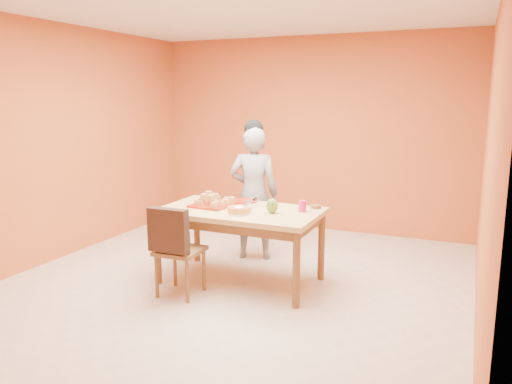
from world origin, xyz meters
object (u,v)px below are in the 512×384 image
at_px(person, 254,193).
at_px(red_dinner_plate, 245,201).
at_px(sponge_cake, 239,210).
at_px(egg_ornament, 272,206).
at_px(magenta_glass, 302,206).
at_px(dining_table, 240,218).
at_px(dining_chair, 179,249).
at_px(checker_tin, 316,207).
at_px(pastry_platter, 212,205).

distance_m(person, red_dinner_plate, 0.42).
height_order(sponge_cake, egg_ornament, egg_ornament).
bearing_deg(magenta_glass, dining_table, -165.51).
relative_size(person, sponge_cake, 6.75).
height_order(person, sponge_cake, person).
height_order(dining_chair, checker_tin, dining_chair).
xyz_separation_m(red_dinner_plate, egg_ornament, (0.47, -0.38, 0.06)).
xyz_separation_m(red_dinner_plate, magenta_glass, (0.72, -0.19, 0.05)).
distance_m(pastry_platter, red_dinner_plate, 0.39).
bearing_deg(dining_chair, dining_table, 54.01).
distance_m(red_dinner_plate, checker_tin, 0.79).
xyz_separation_m(dining_chair, person, (0.19, 1.32, 0.31)).
bearing_deg(pastry_platter, dining_chair, -95.08).
bearing_deg(dining_table, red_dinner_plate, 108.12).
height_order(dining_table, sponge_cake, sponge_cake).
xyz_separation_m(pastry_platter, egg_ornament, (0.69, -0.05, 0.06)).
height_order(person, red_dinner_plate, person).
relative_size(dining_chair, person, 0.57).
height_order(dining_chair, pastry_platter, dining_chair).
relative_size(pastry_platter, sponge_cake, 1.67).
height_order(dining_table, checker_tin, checker_tin).
bearing_deg(dining_chair, pastry_platter, 83.19).
xyz_separation_m(magenta_glass, checker_tin, (0.08, 0.19, -0.04)).
distance_m(dining_chair, pastry_platter, 0.66).
height_order(pastry_platter, egg_ornament, egg_ornament).
xyz_separation_m(egg_ornament, checker_tin, (0.32, 0.38, -0.06)).
xyz_separation_m(dining_table, checker_tin, (0.68, 0.35, 0.11)).
relative_size(red_dinner_plate, egg_ornament, 1.91).
height_order(person, checker_tin, person).
xyz_separation_m(pastry_platter, red_dinner_plate, (0.21, 0.33, -0.00)).
xyz_separation_m(person, red_dinner_plate, (0.08, -0.42, -0.00)).
bearing_deg(egg_ornament, checker_tin, 47.43).
distance_m(pastry_platter, sponge_cake, 0.45).
height_order(pastry_platter, magenta_glass, magenta_glass).
relative_size(red_dinner_plate, checker_tin, 2.54).
bearing_deg(checker_tin, dining_chair, -139.46).
bearing_deg(sponge_cake, person, 105.86).
height_order(dining_chair, person, person).
bearing_deg(checker_tin, red_dinner_plate, 180.00).
bearing_deg(egg_ornament, dining_chair, -147.05).
xyz_separation_m(dining_table, egg_ornament, (0.36, -0.03, 0.17)).
bearing_deg(magenta_glass, person, 142.48).
relative_size(person, magenta_glass, 14.02).
height_order(person, egg_ornament, person).
bearing_deg(person, sponge_cake, 89.34).
height_order(dining_table, red_dinner_plate, red_dinner_plate).
relative_size(dining_chair, pastry_platter, 2.32).
bearing_deg(dining_chair, checker_tin, 38.81).
bearing_deg(person, magenta_glass, 125.96).
xyz_separation_m(dining_chair, magenta_glass, (0.98, 0.71, 0.36)).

